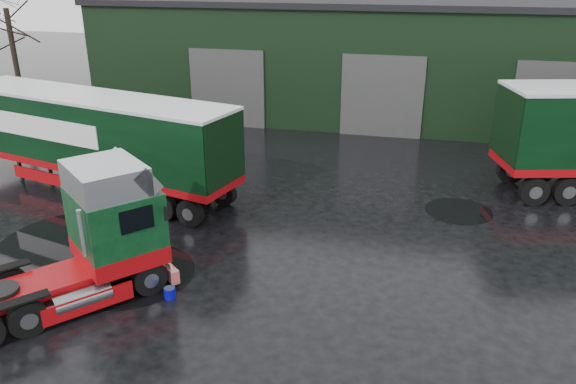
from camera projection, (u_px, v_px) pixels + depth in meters
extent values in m
plane|color=black|center=(265.00, 266.00, 16.13)|extent=(100.00, 100.00, 0.00)
cube|color=black|center=(392.00, 57.00, 32.51)|extent=(32.00, 12.00, 6.00)
cube|color=black|center=(396.00, 0.00, 31.31)|extent=(32.40, 12.40, 0.30)
cylinder|color=#070690|center=(170.00, 293.00, 14.58)|extent=(0.33, 0.33, 0.29)
cylinder|color=black|center=(129.00, 274.00, 15.76)|extent=(3.70, 3.70, 0.01)
cylinder|color=black|center=(459.00, 211.00, 19.71)|extent=(2.35, 2.35, 0.01)
cylinder|color=black|center=(77.00, 242.00, 17.51)|extent=(4.79, 4.79, 0.01)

